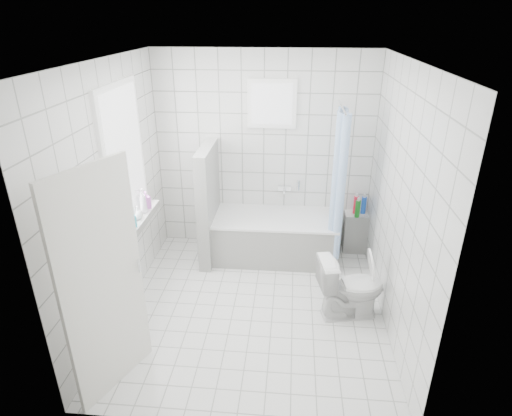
# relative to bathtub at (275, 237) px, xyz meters

# --- Properties ---
(ground) EXTENTS (3.00, 3.00, 0.00)m
(ground) POSITION_rel_bathtub_xyz_m (-0.18, -1.12, -0.29)
(ground) COLOR white
(ground) RESTS_ON ground
(ceiling) EXTENTS (3.00, 3.00, 0.00)m
(ceiling) POSITION_rel_bathtub_xyz_m (-0.18, -1.12, 2.31)
(ceiling) COLOR white
(ceiling) RESTS_ON ground
(wall_back) EXTENTS (2.80, 0.02, 2.60)m
(wall_back) POSITION_rel_bathtub_xyz_m (-0.18, 0.38, 1.01)
(wall_back) COLOR white
(wall_back) RESTS_ON ground
(wall_front) EXTENTS (2.80, 0.02, 2.60)m
(wall_front) POSITION_rel_bathtub_xyz_m (-0.18, -2.62, 1.01)
(wall_front) COLOR white
(wall_front) RESTS_ON ground
(wall_left) EXTENTS (0.02, 3.00, 2.60)m
(wall_left) POSITION_rel_bathtub_xyz_m (-1.58, -1.12, 1.01)
(wall_left) COLOR white
(wall_left) RESTS_ON ground
(wall_right) EXTENTS (0.02, 3.00, 2.60)m
(wall_right) POSITION_rel_bathtub_xyz_m (1.22, -1.12, 1.01)
(wall_right) COLOR white
(wall_right) RESTS_ON ground
(window_left) EXTENTS (0.01, 0.90, 1.40)m
(window_left) POSITION_rel_bathtub_xyz_m (-1.54, -0.82, 1.31)
(window_left) COLOR white
(window_left) RESTS_ON wall_left
(window_back) EXTENTS (0.50, 0.01, 0.50)m
(window_back) POSITION_rel_bathtub_xyz_m (-0.08, 0.33, 1.66)
(window_back) COLOR white
(window_back) RESTS_ON wall_back
(window_sill) EXTENTS (0.18, 1.02, 0.08)m
(window_sill) POSITION_rel_bathtub_xyz_m (-1.49, -0.82, 0.57)
(window_sill) COLOR white
(window_sill) RESTS_ON wall_left
(door) EXTENTS (0.36, 0.75, 2.00)m
(door) POSITION_rel_bathtub_xyz_m (-1.27, -2.24, 0.71)
(door) COLOR silver
(door) RESTS_ON ground
(bathtub) EXTENTS (1.58, 0.77, 0.58)m
(bathtub) POSITION_rel_bathtub_xyz_m (0.00, 0.00, 0.00)
(bathtub) COLOR white
(bathtub) RESTS_ON ground
(partition_wall) EXTENTS (0.15, 0.85, 1.50)m
(partition_wall) POSITION_rel_bathtub_xyz_m (-0.85, -0.05, 0.46)
(partition_wall) COLOR white
(partition_wall) RESTS_ON ground
(tiled_ledge) EXTENTS (0.40, 0.24, 0.55)m
(tiled_ledge) POSITION_rel_bathtub_xyz_m (1.12, 0.25, -0.02)
(tiled_ledge) COLOR white
(tiled_ledge) RESTS_ON ground
(toilet) EXTENTS (0.75, 0.52, 0.70)m
(toilet) POSITION_rel_bathtub_xyz_m (0.85, -1.15, 0.06)
(toilet) COLOR white
(toilet) RESTS_ON ground
(curtain_rod) EXTENTS (0.02, 0.80, 0.02)m
(curtain_rod) POSITION_rel_bathtub_xyz_m (0.73, -0.02, 1.71)
(curtain_rod) COLOR silver
(curtain_rod) RESTS_ON wall_back
(shower_curtain) EXTENTS (0.14, 0.48, 1.78)m
(shower_curtain) POSITION_rel_bathtub_xyz_m (0.73, -0.16, 0.81)
(shower_curtain) COLOR #4882D3
(shower_curtain) RESTS_ON curtain_rod
(tub_faucet) EXTENTS (0.18, 0.06, 0.06)m
(tub_faucet) POSITION_rel_bathtub_xyz_m (0.10, 0.33, 0.56)
(tub_faucet) COLOR silver
(tub_faucet) RESTS_ON wall_back
(sill_bottles) EXTENTS (0.17, 0.72, 0.30)m
(sill_bottles) POSITION_rel_bathtub_xyz_m (-1.48, -0.87, 0.73)
(sill_bottles) COLOR #CF68D0
(sill_bottles) RESTS_ON window_sill
(ledge_bottles) EXTENTS (0.17, 0.18, 0.24)m
(ledge_bottles) POSITION_rel_bathtub_xyz_m (1.08, 0.23, 0.38)
(ledge_bottles) COLOR red
(ledge_bottles) RESTS_ON tiled_ledge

